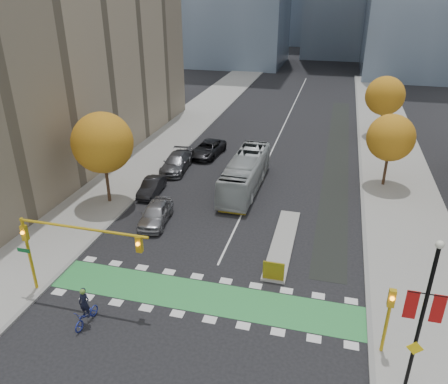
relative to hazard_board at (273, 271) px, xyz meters
The scene contains 23 objects.
ground 5.85m from the hazard_board, 133.60° to the right, with size 300.00×300.00×0.00m, color black.
sidewalk_west 23.59m from the hazard_board, 137.92° to the left, with size 7.00×120.00×0.15m, color gray.
sidewalk_east 18.45m from the hazard_board, 58.98° to the left, with size 7.00×120.00×0.15m, color gray.
curb_west 21.12m from the hazard_board, 131.54° to the left, with size 0.30×120.00×0.16m, color gray.
curb_east 16.92m from the hazard_board, 69.21° to the left, with size 0.30×120.00×0.16m, color gray.
bike_crossing 4.89m from the hazard_board, 145.98° to the right, with size 20.00×3.00×0.01m, color #2D8B42.
centre_line 36.03m from the hazard_board, 96.38° to the left, with size 0.15×70.00×0.01m, color silver.
bike_lane_paint 26.05m from the hazard_board, 82.27° to the left, with size 2.50×50.00×0.01m, color black.
median_island 4.85m from the hazard_board, 90.00° to the left, with size 1.60×10.00×0.16m, color gray.
hazard_board is the anchor object (origin of this frame).
building_west 35.18m from the hazard_board, 147.56° to the left, with size 16.00×44.00×25.00m, color gray.
tree_west 18.44m from the hazard_board, 154.01° to the left, with size 5.20×5.20×8.22m.
tree_east_near 19.93m from the hazard_board, 65.80° to the left, with size 4.40×4.40×7.08m.
tree_east_far 35.13m from the hazard_board, 75.88° to the left, with size 4.80×4.80×7.65m.
traffic_signal_west 13.23m from the hazard_board, 158.45° to the right, with size 8.53×0.56×5.20m.
traffic_signal_east 8.26m from the hazard_board, 35.92° to the right, with size 0.35×0.43×4.10m.
banner_lamppost 10.76m from the hazard_board, 41.79° to the right, with size 1.65×0.36×8.28m.
cyclist 11.79m from the hazard_board, 145.50° to the right, with size 0.90×2.16×2.43m.
bus 14.62m from the hazard_board, 109.42° to the left, with size 2.70×11.56×3.22m, color #ABB2B3.
parked_car_a 11.79m from the hazard_board, 152.90° to the left, with size 2.02×5.02×1.71m, color gray.
parked_car_b 16.63m from the hazard_board, 141.42° to the left, with size 1.53×4.39×1.45m, color black.
parked_car_c 20.85m from the hazard_board, 127.96° to the left, with size 2.39×5.88×1.71m, color #535458.
parked_car_d 24.03m from the hazard_board, 116.85° to the left, with size 2.69×5.84×1.62m, color black.
Camera 1 is at (6.82, -19.34, 17.63)m, focal length 35.00 mm.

